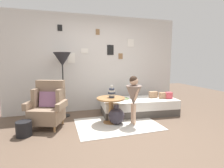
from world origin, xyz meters
The scene contains 15 objects.
ground_plane centered at (0.00, 0.00, 0.00)m, with size 12.00×12.00×0.00m, color brown.
gallery_wall centered at (0.00, 1.95, 1.30)m, with size 4.80×0.12×2.60m.
rug centered at (0.16, 0.60, 0.01)m, with size 1.76×1.23×0.01m, color silver.
armchair centered at (-1.26, 0.95, 0.44)m, with size 0.88×0.78×0.97m.
daybed centered at (0.95, 1.15, 0.20)m, with size 1.97×0.99×0.40m.
pillow_head centered at (1.71, 0.97, 0.48)m, with size 0.17×0.12×0.17m, color #D64C56.
pillow_mid centered at (1.57, 1.03, 0.48)m, with size 0.17×0.12×0.16m, color tan.
pillow_back centered at (1.38, 1.19, 0.48)m, with size 0.21×0.12×0.16m, color tan.
side_table centered at (0.06, 0.75, 0.42)m, with size 0.63×0.63×0.57m.
vase_striped centered at (0.09, 0.77, 0.68)m, with size 0.17×0.17×0.27m.
floor_lamp centered at (-0.92, 1.55, 1.37)m, with size 0.42×0.42×1.58m.
person_child centered at (0.50, 0.52, 0.68)m, with size 0.34×0.34×1.07m.
book_on_daybed centered at (0.56, 1.24, 0.42)m, with size 0.22×0.16×0.03m, color #88A962.
demijohn_near centered at (0.15, 0.63, 0.19)m, with size 0.36×0.36×0.45m.
magazine_basket centered at (-1.68, 0.56, 0.14)m, with size 0.28×0.28×0.28m, color black.
Camera 1 is at (-1.06, -2.90, 1.41)m, focal length 28.28 mm.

